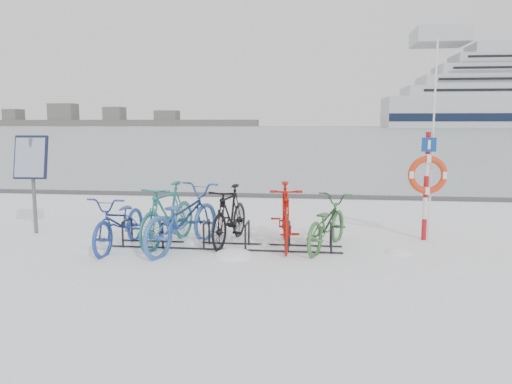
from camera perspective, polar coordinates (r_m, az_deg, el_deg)
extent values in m
plane|color=white|center=(8.78, -3.36, -6.33)|extent=(900.00, 900.00, 0.00)
cube|color=#A1AEB6|center=(163.39, 6.40, 7.18)|extent=(400.00, 298.00, 0.02)
cube|color=#3F3F42|center=(14.51, 0.77, -0.42)|extent=(400.00, 0.25, 0.10)
cylinder|color=black|center=(9.02, -14.99, -4.78)|extent=(0.04, 0.04, 0.44)
cylinder|color=black|center=(9.42, -14.00, -4.20)|extent=(0.04, 0.04, 0.44)
cylinder|color=black|center=(9.17, -14.53, -3.14)|extent=(0.04, 0.44, 0.04)
cylinder|color=black|center=(8.78, -10.61, -4.99)|extent=(0.04, 0.04, 0.44)
cylinder|color=black|center=(9.19, -9.79, -4.38)|extent=(0.04, 0.04, 0.44)
cylinder|color=black|center=(8.94, -10.22, -3.30)|extent=(0.04, 0.44, 0.04)
cylinder|color=black|center=(8.59, -6.01, -5.18)|extent=(0.04, 0.04, 0.44)
cylinder|color=black|center=(9.01, -5.38, -4.55)|extent=(0.04, 0.04, 0.44)
cylinder|color=black|center=(8.75, -5.71, -3.45)|extent=(0.04, 0.44, 0.04)
cylinder|color=black|center=(8.46, -1.23, -5.34)|extent=(0.04, 0.04, 0.44)
cylinder|color=black|center=(8.89, -0.82, -4.69)|extent=(0.04, 0.04, 0.44)
cylinder|color=black|center=(8.63, -1.02, -3.58)|extent=(0.04, 0.44, 0.04)
cylinder|color=black|center=(8.39, 3.67, -5.46)|extent=(0.04, 0.04, 0.44)
cylinder|color=black|center=(8.82, 3.83, -4.80)|extent=(0.04, 0.04, 0.44)
cylinder|color=black|center=(8.56, 3.77, -3.69)|extent=(0.04, 0.44, 0.04)
cylinder|color=black|center=(8.39, 8.61, -5.55)|extent=(0.04, 0.04, 0.44)
cylinder|color=black|center=(8.81, 8.53, -4.88)|extent=(0.04, 0.04, 0.44)
cylinder|color=black|center=(8.55, 8.60, -3.77)|extent=(0.04, 0.44, 0.04)
cylinder|color=black|center=(8.57, -3.62, -6.56)|extent=(4.00, 0.03, 0.03)
cylinder|color=black|center=(8.99, -3.11, -5.86)|extent=(4.00, 0.03, 0.03)
cylinder|color=#595B5E|center=(10.64, -24.08, 0.60)|extent=(0.07, 0.07, 1.86)
cube|color=black|center=(10.57, -24.33, 3.64)|extent=(0.65, 0.27, 0.84)
cube|color=#8C99AD|center=(10.53, -24.45, 3.62)|extent=(0.59, 0.20, 0.75)
cylinder|color=#A80D16|center=(9.78, 18.65, -4.06)|extent=(0.09, 0.09, 0.40)
cylinder|color=silver|center=(9.71, 18.75, -1.75)|extent=(0.09, 0.09, 0.40)
cylinder|color=#A80D16|center=(9.65, 18.86, 0.59)|extent=(0.09, 0.09, 0.40)
cylinder|color=silver|center=(9.61, 18.96, 2.95)|extent=(0.09, 0.09, 0.40)
cylinder|color=#A80D16|center=(9.59, 19.07, 5.32)|extent=(0.09, 0.09, 0.40)
torus|color=red|center=(9.54, 19.03, 1.87)|extent=(0.70, 0.12, 0.70)
cube|color=navy|center=(9.51, 19.16, 5.14)|extent=(0.25, 0.03, 0.25)
cylinder|color=silver|center=(9.66, 19.54, 5.43)|extent=(0.03, 0.03, 3.63)
cube|color=silver|center=(210.93, 20.26, 16.28)|extent=(19.62, 19.62, 5.88)
cube|color=#4F4F4F|center=(294.60, -17.64, 7.53)|extent=(180.00, 12.00, 3.50)
cube|color=#4F4F4F|center=(308.21, -22.80, 7.99)|extent=(24.00, 10.00, 8.00)
cube|color=#4F4F4F|center=(283.56, -12.08, 8.38)|extent=(20.00, 10.00, 6.00)
imported|color=navy|center=(8.96, -15.25, -3.10)|extent=(0.77, 1.91, 0.98)
imported|color=#21706E|center=(9.02, -10.04, -2.34)|extent=(0.94, 1.97, 1.14)
imported|color=#315AA7|center=(8.68, -8.41, -2.75)|extent=(1.42, 2.29, 1.13)
imported|color=black|center=(9.01, -3.01, -2.45)|extent=(0.79, 1.85, 1.08)
imported|color=#B11009|center=(8.78, 3.37, -2.49)|extent=(0.70, 1.96, 1.15)
imported|color=#376E36|center=(8.71, 8.04, -3.32)|extent=(1.21, 1.92, 0.95)
ellipsoid|color=white|center=(8.95, -17.88, -6.44)|extent=(0.48, 0.48, 0.17)
ellipsoid|color=white|center=(9.06, 1.13, -5.88)|extent=(0.39, 0.39, 0.14)
ellipsoid|color=white|center=(9.21, -7.06, -5.70)|extent=(0.41, 0.41, 0.14)
ellipsoid|color=white|center=(9.85, -17.80, -5.12)|extent=(0.36, 0.36, 0.13)
ellipsoid|color=white|center=(8.20, -2.60, -7.35)|extent=(0.66, 0.66, 0.23)
ellipsoid|color=white|center=(8.73, 16.05, -6.73)|extent=(0.46, 0.46, 0.16)
ellipsoid|color=white|center=(9.24, 5.85, -5.64)|extent=(0.43, 0.43, 0.15)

